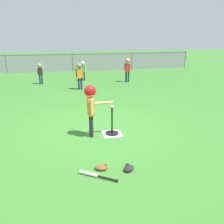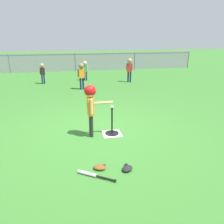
{
  "view_description": "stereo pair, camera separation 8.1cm",
  "coord_description": "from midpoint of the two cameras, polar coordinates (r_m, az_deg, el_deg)",
  "views": [
    {
      "loc": [
        -0.77,
        -5.11,
        2.24
      ],
      "look_at": [
        0.31,
        -0.26,
        0.55
      ],
      "focal_mm": 36.34,
      "sensor_mm": 36.0,
      "label": 1
    },
    {
      "loc": [
        -0.69,
        -5.13,
        2.24
      ],
      "look_at": [
        0.31,
        -0.26,
        0.55
      ],
      "focal_mm": 36.34,
      "sensor_mm": 36.0,
      "label": 2
    }
  ],
  "objects": [
    {
      "name": "glove_by_plate",
      "position": [
        4.11,
        -2.51,
        -13.72
      ],
      "size": [
        0.26,
        0.23,
        0.07
      ],
      "color": "brown",
      "rests_on": "ground_plane"
    },
    {
      "name": "batter_child",
      "position": [
        5.07,
        -4.93,
        2.99
      ],
      "size": [
        0.64,
        0.35,
        1.22
      ],
      "color": "#262626",
      "rests_on": "ground_plane"
    },
    {
      "name": "baseball_on_tee",
      "position": [
        5.21,
        0.44,
        1.33
      ],
      "size": [
        0.07,
        0.07,
        0.07
      ],
      "primitive_type": "sphere",
      "color": "white",
      "rests_on": "batting_tee"
    },
    {
      "name": "home_plate",
      "position": [
        5.45,
        0.43,
        -5.44
      ],
      "size": [
        0.44,
        0.44,
        0.01
      ],
      "primitive_type": "cube",
      "color": "white",
      "rests_on": "ground_plane"
    },
    {
      "name": "outfield_fence",
      "position": [
        15.18,
        -9.04,
        12.44
      ],
      "size": [
        16.06,
        0.06,
        1.15
      ],
      "color": "slate",
      "rests_on": "ground_plane"
    },
    {
      "name": "spare_bat_silver",
      "position": [
        3.95,
        -4.73,
        -15.38
      ],
      "size": [
        0.61,
        0.44,
        0.06
      ],
      "color": "silver",
      "rests_on": "ground_plane"
    },
    {
      "name": "fielder_deep_right",
      "position": [
        11.87,
        -6.58,
        10.93
      ],
      "size": [
        0.29,
        0.2,
        0.99
      ],
      "color": "#191E4C",
      "rests_on": "ground_plane"
    },
    {
      "name": "fielder_near_left",
      "position": [
        11.44,
        -16.92,
        9.89
      ],
      "size": [
        0.28,
        0.19,
        0.97
      ],
      "color": "#191E4C",
      "rests_on": "ground_plane"
    },
    {
      "name": "fielder_deep_center",
      "position": [
        11.38,
        4.64,
        11.23
      ],
      "size": [
        0.33,
        0.23,
        1.17
      ],
      "color": "#191E4C",
      "rests_on": "ground_plane"
    },
    {
      "name": "batting_tee",
      "position": [
        5.41,
        0.43,
        -4.52
      ],
      "size": [
        0.32,
        0.32,
        0.64
      ],
      "color": "black",
      "rests_on": "ground_plane"
    },
    {
      "name": "ground_plane",
      "position": [
        5.64,
        -3.26,
        -4.66
      ],
      "size": [
        60.0,
        60.0,
        0.0
      ],
      "primitive_type": "plane",
      "color": "#336B28"
    },
    {
      "name": "fielder_deep_left",
      "position": [
        9.85,
        -7.46,
        9.77
      ],
      "size": [
        0.33,
        0.22,
        1.12
      ],
      "color": "#191E4C",
      "rests_on": "ground_plane"
    },
    {
      "name": "glove_near_bats",
      "position": [
        4.09,
        4.44,
        -13.95
      ],
      "size": [
        0.27,
        0.27,
        0.07
      ],
      "color": "black",
      "rests_on": "ground_plane"
    }
  ]
}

